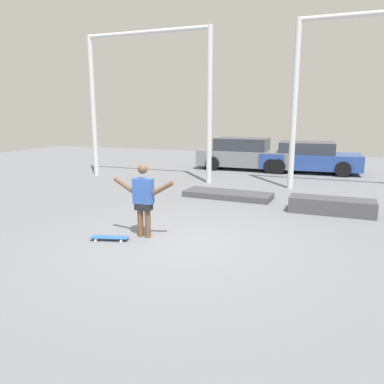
{
  "coord_description": "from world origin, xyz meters",
  "views": [
    {
      "loc": [
        2.82,
        -6.78,
        2.61
      ],
      "look_at": [
        -0.34,
        1.63,
        0.71
      ],
      "focal_mm": 35.0,
      "sensor_mm": 36.0,
      "label": 1
    }
  ],
  "objects_px": {
    "skateboarder": "(143,198)",
    "parked_car_grey": "(244,154)",
    "skateboard": "(110,237)",
    "grind_box": "(332,206)",
    "manual_pad": "(228,195)",
    "parked_car_blue": "(309,158)"
  },
  "relations": [
    {
      "from": "skateboarder",
      "to": "parked_car_grey",
      "type": "height_order",
      "value": "skateboarder"
    },
    {
      "from": "skateboard",
      "to": "parked_car_grey",
      "type": "relative_size",
      "value": 0.19
    },
    {
      "from": "skateboard",
      "to": "grind_box",
      "type": "relative_size",
      "value": 0.38
    },
    {
      "from": "skateboarder",
      "to": "grind_box",
      "type": "relative_size",
      "value": 0.73
    },
    {
      "from": "grind_box",
      "to": "parked_car_grey",
      "type": "relative_size",
      "value": 0.5
    },
    {
      "from": "skateboard",
      "to": "manual_pad",
      "type": "height_order",
      "value": "manual_pad"
    },
    {
      "from": "skateboard",
      "to": "parked_car_blue",
      "type": "xyz_separation_m",
      "value": [
        3.28,
        11.04,
        0.59
      ]
    },
    {
      "from": "grind_box",
      "to": "manual_pad",
      "type": "bearing_deg",
      "value": 164.09
    },
    {
      "from": "skateboarder",
      "to": "skateboard",
      "type": "xyz_separation_m",
      "value": [
        -0.57,
        -0.47,
        -0.8
      ]
    },
    {
      "from": "skateboarder",
      "to": "parked_car_grey",
      "type": "distance_m",
      "value": 10.48
    },
    {
      "from": "grind_box",
      "to": "skateboarder",
      "type": "bearing_deg",
      "value": -137.41
    },
    {
      "from": "skateboard",
      "to": "parked_car_blue",
      "type": "bearing_deg",
      "value": 57.28
    },
    {
      "from": "manual_pad",
      "to": "skateboard",
      "type": "bearing_deg",
      "value": -104.54
    },
    {
      "from": "grind_box",
      "to": "manual_pad",
      "type": "relative_size",
      "value": 0.79
    },
    {
      "from": "skateboard",
      "to": "grind_box",
      "type": "bearing_deg",
      "value": 26.02
    },
    {
      "from": "skateboarder",
      "to": "parked_car_blue",
      "type": "xyz_separation_m",
      "value": [
        2.71,
        10.57,
        -0.21
      ]
    },
    {
      "from": "skateboarder",
      "to": "grind_box",
      "type": "distance_m",
      "value": 5.13
    },
    {
      "from": "skateboard",
      "to": "parked_car_grey",
      "type": "bearing_deg",
      "value": 71.91
    },
    {
      "from": "skateboarder",
      "to": "skateboard",
      "type": "distance_m",
      "value": 1.09
    },
    {
      "from": "grind_box",
      "to": "parked_car_blue",
      "type": "xyz_separation_m",
      "value": [
        -1.04,
        7.13,
        0.45
      ]
    },
    {
      "from": "skateboarder",
      "to": "grind_box",
      "type": "xyz_separation_m",
      "value": [
        3.75,
        3.44,
        -0.66
      ]
    },
    {
      "from": "grind_box",
      "to": "parked_car_blue",
      "type": "distance_m",
      "value": 7.22
    }
  ]
}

